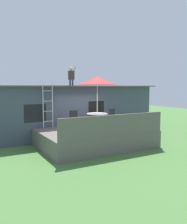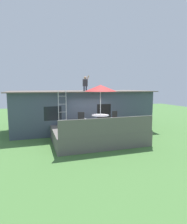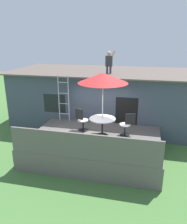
{
  "view_description": "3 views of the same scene",
  "coord_description": "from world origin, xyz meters",
  "px_view_note": "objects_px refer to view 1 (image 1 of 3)",
  "views": [
    {
      "loc": [
        -5.49,
        -9.9,
        2.85
      ],
      "look_at": [
        0.35,
        0.6,
        1.57
      ],
      "focal_mm": 37.96,
      "sensor_mm": 36.0,
      "label": 1
    },
    {
      "loc": [
        -3.56,
        -10.43,
        3.24
      ],
      "look_at": [
        0.13,
        0.99,
        1.62
      ],
      "focal_mm": 30.28,
      "sensor_mm": 36.0,
      "label": 2
    },
    {
      "loc": [
        1.83,
        -8.1,
        4.58
      ],
      "look_at": [
        -0.22,
        0.61,
        1.6
      ],
      "focal_mm": 35.99,
      "sensor_mm": 36.0,
      "label": 3
    }
  ],
  "objects_px": {
    "patio_umbrella": "(97,81)",
    "step_ladder": "(48,106)",
    "person_figure": "(71,75)",
    "patio_chair_left": "(76,120)",
    "patio_table": "(97,117)",
    "patio_chair_right": "(110,117)"
  },
  "relations": [
    {
      "from": "patio_umbrella",
      "to": "step_ladder",
      "type": "bearing_deg",
      "value": 148.56
    },
    {
      "from": "patio_umbrella",
      "to": "step_ladder",
      "type": "relative_size",
      "value": 1.15
    },
    {
      "from": "patio_table",
      "to": "patio_umbrella",
      "type": "relative_size",
      "value": 0.41
    },
    {
      "from": "patio_umbrella",
      "to": "person_figure",
      "type": "bearing_deg",
      "value": 94.51
    },
    {
      "from": "patio_table",
      "to": "patio_chair_left",
      "type": "distance_m",
      "value": 1.05
    },
    {
      "from": "patio_umbrella",
      "to": "patio_chair_left",
      "type": "relative_size",
      "value": 2.76
    },
    {
      "from": "patio_table",
      "to": "patio_umbrella",
      "type": "bearing_deg",
      "value": -90.0
    },
    {
      "from": "patio_chair_left",
      "to": "patio_chair_right",
      "type": "distance_m",
      "value": 1.92
    },
    {
      "from": "patio_umbrella",
      "to": "patio_chair_left",
      "type": "distance_m",
      "value": 2.16
    },
    {
      "from": "patio_chair_left",
      "to": "patio_chair_right",
      "type": "relative_size",
      "value": 1.0
    },
    {
      "from": "step_ladder",
      "to": "patio_chair_left",
      "type": "relative_size",
      "value": 2.39
    },
    {
      "from": "patio_umbrella",
      "to": "patio_chair_left",
      "type": "xyz_separation_m",
      "value": [
        -0.97,
        0.38,
        -1.89
      ]
    },
    {
      "from": "patio_table",
      "to": "person_figure",
      "type": "xyz_separation_m",
      "value": [
        -0.21,
        2.61,
        2.14
      ]
    },
    {
      "from": "step_ladder",
      "to": "patio_chair_left",
      "type": "distance_m",
      "value": 1.56
    },
    {
      "from": "patio_umbrella",
      "to": "person_figure",
      "type": "height_order",
      "value": "person_figure"
    },
    {
      "from": "patio_umbrella",
      "to": "person_figure",
      "type": "relative_size",
      "value": 2.29
    },
    {
      "from": "patio_umbrella",
      "to": "patio_chair_right",
      "type": "distance_m",
      "value": 2.13
    },
    {
      "from": "patio_chair_right",
      "to": "person_figure",
      "type": "bearing_deg",
      "value": -79.68
    },
    {
      "from": "patio_table",
      "to": "patio_chair_right",
      "type": "height_order",
      "value": "patio_chair_right"
    },
    {
      "from": "patio_umbrella",
      "to": "patio_chair_right",
      "type": "bearing_deg",
      "value": 15.9
    },
    {
      "from": "patio_table",
      "to": "step_ladder",
      "type": "height_order",
      "value": "step_ladder"
    },
    {
      "from": "patio_chair_right",
      "to": "patio_chair_left",
      "type": "bearing_deg",
      "value": -19.24
    }
  ]
}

